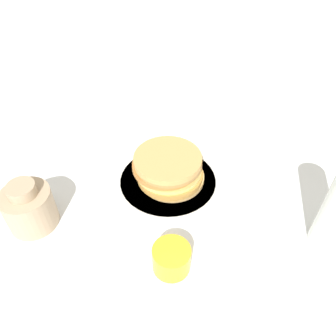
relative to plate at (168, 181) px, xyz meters
The scene contains 5 objects.
ground_plane 0.03m from the plate, 25.53° to the left, with size 4.00×4.00×0.00m, color white.
plate is the anchor object (origin of this frame).
pancake_stack 0.05m from the plate, 38.26° to the left, with size 0.18×0.19×0.09m.
juice_glass 0.25m from the plate, ahead, with size 0.08×0.08×0.06m.
cream_jug 0.35m from the plate, 78.54° to the right, with size 0.12×0.12×0.12m.
Camera 1 is at (0.59, -0.13, 0.64)m, focal length 35.00 mm.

